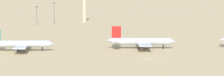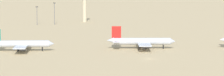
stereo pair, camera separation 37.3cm
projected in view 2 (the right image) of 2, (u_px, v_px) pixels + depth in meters
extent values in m
plane|color=tan|center=(149.00, 59.00, 234.42)|extent=(4000.00, 4000.00, 0.00)
cylinder|color=silver|center=(21.00, 44.00, 256.98)|extent=(26.63, 4.70, 3.31)
cone|color=silver|center=(51.00, 44.00, 257.48)|extent=(2.65, 3.27, 3.15)
cube|color=silver|center=(23.00, 45.00, 257.07)|extent=(7.01, 26.76, 0.46)
cylinder|color=slate|center=(26.00, 46.00, 263.40)|extent=(3.07, 1.98, 1.82)
cylinder|color=slate|center=(23.00, 49.00, 251.08)|extent=(3.07, 1.98, 1.82)
cylinder|color=black|center=(42.00, 49.00, 257.64)|extent=(0.58, 0.58, 1.82)
cylinder|color=black|center=(19.00, 49.00, 259.22)|extent=(0.58, 0.58, 1.82)
cylinder|color=black|center=(18.00, 50.00, 255.28)|extent=(0.58, 0.58, 1.82)
cylinder|color=silver|center=(142.00, 41.00, 264.81)|extent=(28.19, 5.62, 3.50)
cone|color=silver|center=(173.00, 41.00, 264.98)|extent=(2.87, 3.52, 3.33)
cone|color=silver|center=(110.00, 40.00, 264.58)|extent=(3.72, 3.23, 2.98)
cube|color=red|center=(116.00, 32.00, 264.13)|extent=(4.57, 0.78, 5.69)
cube|color=silver|center=(116.00, 40.00, 268.11)|extent=(3.24, 6.15, 0.32)
cube|color=silver|center=(117.00, 42.00, 261.16)|extent=(3.24, 6.15, 0.32)
cube|color=silver|center=(143.00, 42.00, 264.88)|extent=(8.06, 28.38, 0.49)
cylinder|color=slate|center=(144.00, 43.00, 271.56)|extent=(3.29, 2.16, 1.93)
cylinder|color=slate|center=(146.00, 47.00, 258.52)|extent=(3.29, 2.16, 1.93)
cylinder|color=black|center=(163.00, 47.00, 265.25)|extent=(0.61, 0.61, 1.93)
cylinder|color=black|center=(139.00, 46.00, 267.21)|extent=(0.61, 0.61, 1.93)
cylinder|color=black|center=(139.00, 48.00, 263.04)|extent=(0.61, 0.61, 1.93)
cone|color=silver|center=(223.00, 40.00, 267.04)|extent=(3.88, 3.42, 2.99)
cylinder|color=#C6B793|center=(85.00, 10.00, 409.25)|extent=(3.20, 3.20, 17.70)
cylinder|color=#59595E|center=(54.00, 14.00, 388.30)|extent=(0.36, 0.36, 15.25)
cube|color=#333333|center=(54.00, 3.00, 387.36)|extent=(1.80, 0.50, 0.50)
cylinder|color=#59595E|center=(37.00, 16.00, 386.79)|extent=(0.36, 0.36, 12.60)
cube|color=#333333|center=(37.00, 7.00, 386.01)|extent=(1.80, 0.50, 0.50)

